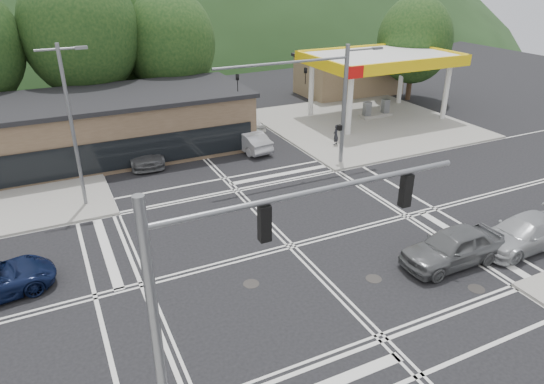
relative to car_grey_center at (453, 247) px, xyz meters
name	(u,v)px	position (x,y,z in m)	size (l,w,h in m)	color
ground	(291,246)	(-5.93, 4.50, -0.86)	(120.00, 120.00, 0.00)	black
sidewalk_ne	(364,123)	(9.07, 19.50, -0.78)	(16.00, 16.00, 0.15)	gray
gas_station_canopy	(381,61)	(11.06, 20.49, 4.18)	(12.32, 8.34, 5.75)	silver
convenience_store	(348,75)	(14.07, 29.50, 1.04)	(10.00, 6.00, 3.80)	#846B4F
commercial_row	(75,132)	(-13.93, 21.50, 1.14)	(24.00, 8.00, 4.00)	brown
hill_north	(82,33)	(-5.93, 94.50, -0.86)	(252.00, 126.00, 140.00)	#1F3819
tree_n_b	(80,31)	(-11.93, 28.50, 6.93)	(9.00, 9.00, 12.98)	#382619
tree_n_c	(170,43)	(-4.93, 28.50, 5.63)	(7.60, 7.60, 10.87)	#382619
tree_n_e	(124,31)	(-7.93, 32.50, 6.28)	(8.40, 8.40, 11.98)	#382619
tree_ne	(415,40)	(18.07, 24.50, 4.98)	(7.20, 7.20, 9.99)	#382619
streetlight_nw	(72,120)	(-14.37, 13.50, 4.19)	(2.50, 0.25, 9.00)	slate
signal_mast_ne	(329,93)	(1.01, 12.70, 4.21)	(11.65, 0.30, 8.00)	slate
signal_mast_sw	(223,284)	(-12.32, -3.70, 4.26)	(9.14, 0.28, 8.00)	slate
car_grey_center	(453,247)	(0.00, 0.00, 0.00)	(2.03, 5.05, 1.72)	#575A5C
car_silver_east	(524,233)	(4.20, -0.43, -0.09)	(2.16, 5.32, 1.55)	#A5A8AC
car_queue_a	(247,140)	(-2.46, 18.00, -0.10)	(1.61, 4.60, 1.52)	#A8AAB0
car_queue_b	(245,123)	(-0.91, 22.12, -0.11)	(1.76, 4.37, 1.49)	white
car_northbound	(143,150)	(-9.92, 19.08, -0.06)	(2.24, 5.51, 1.60)	#525456
pedestrian	(336,135)	(3.78, 15.74, 0.06)	(0.56, 0.37, 1.54)	black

